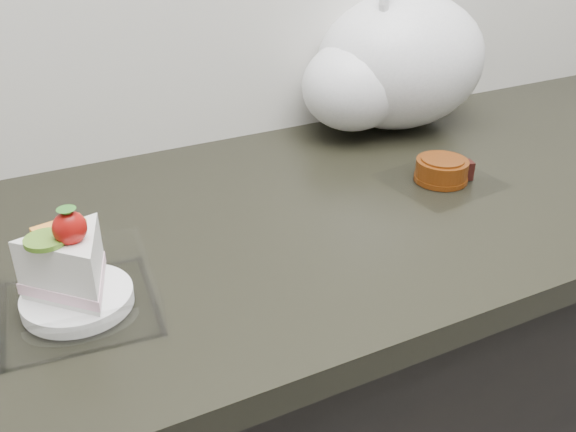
% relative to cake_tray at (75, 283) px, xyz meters
% --- Properties ---
extents(counter, '(2.04, 0.64, 0.90)m').
position_rel_cake_tray_xyz_m(counter, '(0.41, 0.10, -0.48)').
color(counter, black).
rests_on(counter, ground).
extents(cake_tray, '(0.19, 0.19, 0.13)m').
position_rel_cake_tray_xyz_m(cake_tray, '(0.00, 0.00, 0.00)').
color(cake_tray, white).
rests_on(cake_tray, counter).
extents(mooncake_wrap, '(0.18, 0.17, 0.04)m').
position_rel_cake_tray_xyz_m(mooncake_wrap, '(0.59, 0.08, -0.02)').
color(mooncake_wrap, white).
rests_on(mooncake_wrap, counter).
extents(plastic_bag, '(0.43, 0.35, 0.31)m').
position_rel_cake_tray_xyz_m(plastic_bag, '(0.66, 0.33, 0.09)').
color(plastic_bag, white).
rests_on(plastic_bag, counter).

